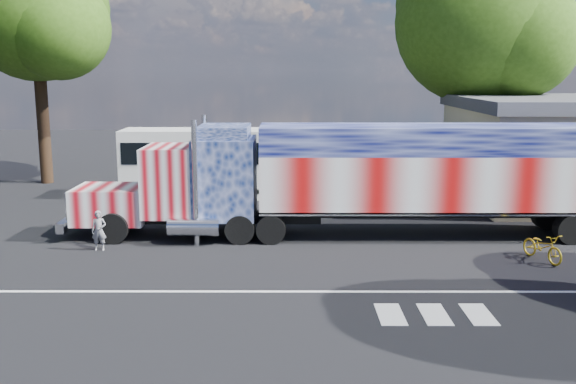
{
  "coord_description": "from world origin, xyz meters",
  "views": [
    {
      "loc": [
        0.05,
        -21.29,
        6.52
      ],
      "look_at": [
        0.0,
        3.0,
        1.9
      ],
      "focal_mm": 40.0,
      "sensor_mm": 36.0,
      "label": 1
    }
  ],
  "objects_px": {
    "coach_bus": "(239,162)",
    "tree_ne_a": "(481,22)",
    "semi_truck": "(374,176)",
    "tree_nw_a": "(37,9)",
    "woman": "(99,231)",
    "bicycle": "(543,247)"
  },
  "relations": [
    {
      "from": "coach_bus",
      "to": "tree_ne_a",
      "type": "height_order",
      "value": "tree_ne_a"
    },
    {
      "from": "tree_ne_a",
      "to": "semi_truck",
      "type": "bearing_deg",
      "value": -121.28
    },
    {
      "from": "bicycle",
      "to": "tree_ne_a",
      "type": "height_order",
      "value": "tree_ne_a"
    },
    {
      "from": "woman",
      "to": "bicycle",
      "type": "distance_m",
      "value": 15.84
    },
    {
      "from": "tree_nw_a",
      "to": "coach_bus",
      "type": "bearing_deg",
      "value": -18.85
    },
    {
      "from": "coach_bus",
      "to": "tree_ne_a",
      "type": "xyz_separation_m",
      "value": [
        13.47,
        4.0,
        7.37
      ]
    },
    {
      "from": "tree_nw_a",
      "to": "bicycle",
      "type": "bearing_deg",
      "value": -34.28
    },
    {
      "from": "woman",
      "to": "tree_nw_a",
      "type": "relative_size",
      "value": 0.11
    },
    {
      "from": "coach_bus",
      "to": "woman",
      "type": "bearing_deg",
      "value": -112.52
    },
    {
      "from": "semi_truck",
      "to": "tree_nw_a",
      "type": "relative_size",
      "value": 1.59
    },
    {
      "from": "semi_truck",
      "to": "bicycle",
      "type": "relative_size",
      "value": 11.66
    },
    {
      "from": "tree_ne_a",
      "to": "tree_nw_a",
      "type": "relative_size",
      "value": 0.99
    },
    {
      "from": "semi_truck",
      "to": "tree_nw_a",
      "type": "height_order",
      "value": "tree_nw_a"
    },
    {
      "from": "woman",
      "to": "tree_ne_a",
      "type": "height_order",
      "value": "tree_ne_a"
    },
    {
      "from": "bicycle",
      "to": "coach_bus",
      "type": "bearing_deg",
      "value": 114.73
    },
    {
      "from": "semi_truck",
      "to": "coach_bus",
      "type": "relative_size",
      "value": 1.84
    },
    {
      "from": "coach_bus",
      "to": "woman",
      "type": "xyz_separation_m",
      "value": [
        -4.33,
        -10.44,
        -1.07
      ]
    },
    {
      "from": "semi_truck",
      "to": "woman",
      "type": "xyz_separation_m",
      "value": [
        -10.32,
        -2.13,
        -1.7
      ]
    },
    {
      "from": "woman",
      "to": "coach_bus",
      "type": "bearing_deg",
      "value": 65.43
    },
    {
      "from": "tree_nw_a",
      "to": "semi_truck",
      "type": "bearing_deg",
      "value": -34.99
    },
    {
      "from": "semi_truck",
      "to": "tree_ne_a",
      "type": "bearing_deg",
      "value": 58.72
    },
    {
      "from": "bicycle",
      "to": "tree_nw_a",
      "type": "distance_m",
      "value": 29.3
    }
  ]
}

